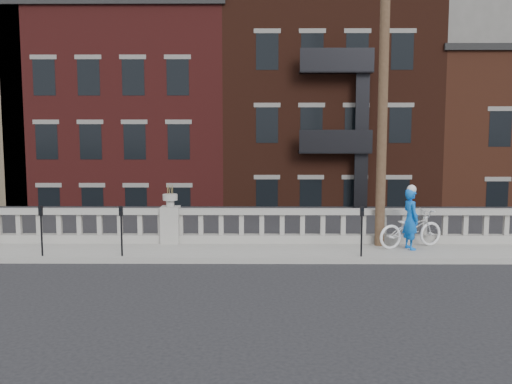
% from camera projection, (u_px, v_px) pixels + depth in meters
% --- Properties ---
extents(ground, '(120.00, 120.00, 0.00)m').
position_uv_depth(ground, '(145.00, 283.00, 13.25)').
color(ground, black).
rests_on(ground, ground).
extents(sidewalk, '(32.00, 2.20, 0.15)m').
position_uv_depth(sidewalk, '(166.00, 252.00, 16.22)').
color(sidewalk, gray).
rests_on(sidewalk, ground).
extents(balustrade, '(28.00, 0.34, 1.03)m').
position_uv_depth(balustrade, '(171.00, 227.00, 17.10)').
color(balustrade, gray).
rests_on(balustrade, sidewalk).
extents(planter_pedestal, '(0.55, 0.55, 1.76)m').
position_uv_depth(planter_pedestal, '(171.00, 220.00, 17.08)').
color(planter_pedestal, gray).
rests_on(planter_pedestal, sidewalk).
extents(lower_level, '(80.00, 44.00, 20.80)m').
position_uv_depth(lower_level, '(226.00, 143.00, 35.84)').
color(lower_level, '#605E59').
rests_on(lower_level, ground).
extents(utility_pole, '(1.60, 0.28, 10.00)m').
position_uv_depth(utility_pole, '(384.00, 70.00, 16.19)').
color(utility_pole, '#422D1E').
rests_on(utility_pole, sidewalk).
extents(parking_meter_c, '(0.10, 0.09, 1.36)m').
position_uv_depth(parking_meter_c, '(41.00, 225.00, 15.29)').
color(parking_meter_c, black).
rests_on(parking_meter_c, sidewalk).
extents(parking_meter_d, '(0.10, 0.09, 1.36)m').
position_uv_depth(parking_meter_d, '(121.00, 225.00, 15.28)').
color(parking_meter_d, black).
rests_on(parking_meter_d, sidewalk).
extents(parking_meter_e, '(0.10, 0.09, 1.36)m').
position_uv_depth(parking_meter_e, '(362.00, 225.00, 15.23)').
color(parking_meter_e, black).
rests_on(parking_meter_e, sidewalk).
extents(bicycle, '(2.20, 1.44, 1.09)m').
position_uv_depth(bicycle, '(411.00, 229.00, 16.44)').
color(bicycle, white).
rests_on(bicycle, sidewalk).
extents(cyclist, '(0.55, 0.71, 1.73)m').
position_uv_depth(cyclist, '(411.00, 219.00, 16.16)').
color(cyclist, blue).
rests_on(cyclist, sidewalk).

